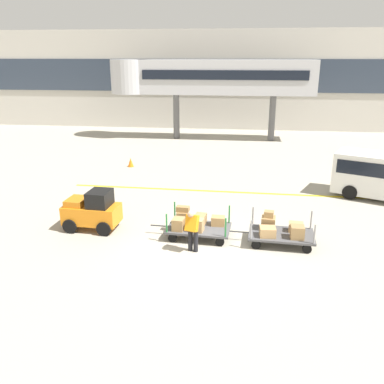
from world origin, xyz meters
TOP-DOWN VIEW (x-y plane):
  - ground_plane at (0.00, 0.00)m, footprint 120.00×120.00m
  - apron_lead_line at (0.61, 6.52)m, footprint 16.10×0.52m
  - terminal_building at (0.00, 25.98)m, footprint 48.34×2.51m
  - jet_bridge at (-2.12, 19.99)m, footprint 15.96×3.00m
  - baggage_tug at (-4.54, 1.30)m, footprint 2.17×1.35m
  - baggage_cart_lead at (-0.51, 1.07)m, footprint 3.04×1.54m
  - baggage_cart_middle at (2.57, 0.85)m, footprint 3.04×1.54m
  - baggage_handler at (-0.47, -0.19)m, footprint 0.49×0.51m
  - safety_cone_near at (-5.59, 10.67)m, footprint 0.36×0.36m

SIDE VIEW (x-z plane):
  - ground_plane at x=0.00m, z-range 0.00..0.00m
  - apron_lead_line at x=0.61m, z-range 0.00..0.01m
  - safety_cone_near at x=-5.59m, z-range 0.00..0.55m
  - baggage_cart_middle at x=2.57m, z-range -0.05..1.05m
  - baggage_cart_lead at x=-0.51m, z-range -0.04..1.06m
  - baggage_tug at x=-4.54m, z-range -0.04..1.54m
  - baggage_handler at x=-0.47m, z-range 0.08..1.65m
  - terminal_building at x=0.00m, z-range 0.01..8.69m
  - jet_bridge at x=-2.12m, z-range 1.73..7.91m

